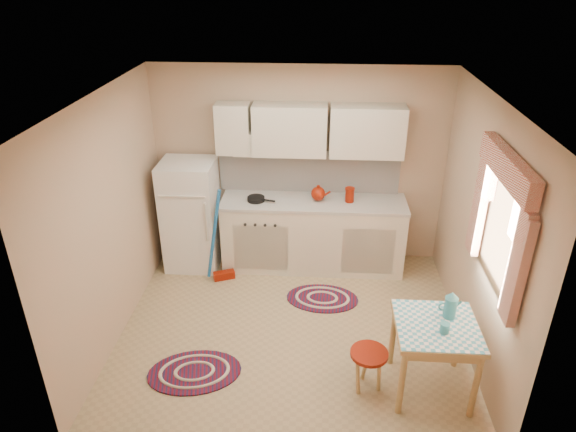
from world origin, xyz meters
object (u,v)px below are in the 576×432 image
(fridge, at_px, (191,215))
(table, at_px, (432,357))
(base_cabinets, at_px, (313,235))
(stool, at_px, (368,370))

(fridge, xyz_separation_m, table, (2.65, -2.02, -0.34))
(base_cabinets, bearing_deg, stool, -75.36)
(table, bearing_deg, stool, -176.23)
(base_cabinets, height_order, table, base_cabinets)
(fridge, distance_m, stool, 2.97)
(base_cabinets, distance_m, table, 2.36)
(base_cabinets, xyz_separation_m, stool, (0.55, -2.11, -0.23))
(fridge, xyz_separation_m, base_cabinets, (1.53, 0.05, -0.26))
(fridge, relative_size, stool, 3.33)
(base_cabinets, bearing_deg, fridge, -178.13)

